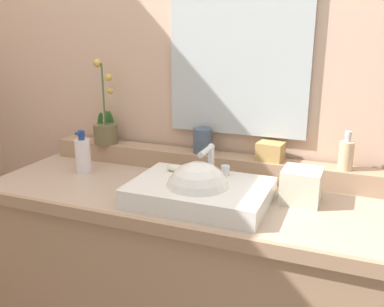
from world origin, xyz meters
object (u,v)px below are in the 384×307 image
at_px(soap_bar, 176,168).
at_px(soap_dispenser, 346,154).
at_px(lotion_bottle, 83,155).
at_px(tissue_box, 301,185).
at_px(potted_plant, 106,128).
at_px(tumbler_cup, 202,141).
at_px(trinket_box, 270,151).
at_px(sink_basin, 199,193).

distance_m(soap_bar, soap_dispenser, 0.62).
height_order(lotion_bottle, tissue_box, lotion_bottle).
height_order(soap_dispenser, tissue_box, soap_dispenser).
height_order(potted_plant, tissue_box, potted_plant).
distance_m(tumbler_cup, trinket_box, 0.28).
bearing_deg(tumbler_cup, tissue_box, -22.36).
bearing_deg(potted_plant, tissue_box, -10.25).
bearing_deg(soap_bar, sink_basin, -36.93).
relative_size(soap_bar, potted_plant, 0.19).
xyz_separation_m(lotion_bottle, tissue_box, (0.88, 0.02, -0.02)).
relative_size(tumbler_cup, lotion_bottle, 0.58).
xyz_separation_m(trinket_box, tissue_box, (0.15, -0.18, -0.06)).
bearing_deg(trinket_box, tumbler_cup, -173.52).
bearing_deg(sink_basin, lotion_bottle, 167.98).
relative_size(soap_bar, soap_dispenser, 0.49).
bearing_deg(tumbler_cup, sink_basin, -71.32).
bearing_deg(potted_plant, sink_basin, -28.00).
bearing_deg(soap_dispenser, tissue_box, -128.10).
bearing_deg(potted_plant, soap_bar, -24.98).
bearing_deg(trinket_box, soap_dispenser, 3.52).
distance_m(soap_bar, lotion_bottle, 0.43).
distance_m(sink_basin, tumbler_cup, 0.35).
bearing_deg(tissue_box, potted_plant, 169.75).
bearing_deg(tissue_box, trinket_box, 129.48).
height_order(sink_basin, tissue_box, sink_basin).
bearing_deg(tissue_box, lotion_bottle, -178.75).
relative_size(sink_basin, soap_dispenser, 3.29).
distance_m(tumbler_cup, tissue_box, 0.47).
xyz_separation_m(soap_dispenser, trinket_box, (-0.28, 0.01, -0.02)).
xyz_separation_m(soap_bar, potted_plant, (-0.43, 0.20, 0.07)).
bearing_deg(soap_bar, tissue_box, 5.20).
bearing_deg(trinket_box, soap_bar, -138.14).
bearing_deg(trinket_box, sink_basin, -112.96).
height_order(soap_bar, tissue_box, tissue_box).
relative_size(soap_dispenser, trinket_box, 1.44).
height_order(sink_basin, soap_bar, sink_basin).
xyz_separation_m(sink_basin, soap_bar, (-0.13, 0.10, 0.04)).
relative_size(lotion_bottle, tissue_box, 1.36).
bearing_deg(potted_plant, lotion_bottle, -89.47).
bearing_deg(sink_basin, tissue_box, 23.15).
relative_size(potted_plant, trinket_box, 3.73).
xyz_separation_m(soap_dispenser, lotion_bottle, (-1.01, -0.19, -0.06)).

